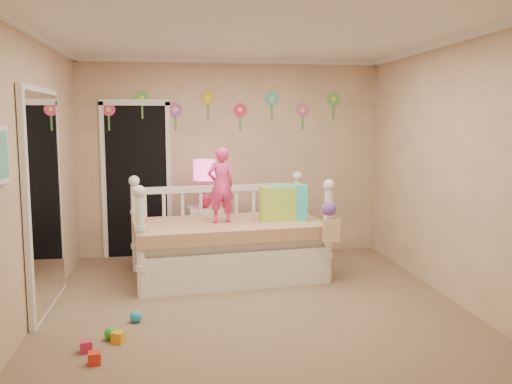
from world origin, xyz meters
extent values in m
cube|color=#7F684C|center=(0.00, 0.00, 0.00)|extent=(4.00, 4.50, 0.01)
cube|color=white|center=(0.00, 0.00, 2.60)|extent=(4.00, 4.50, 0.01)
cube|color=tan|center=(0.00, 2.25, 1.30)|extent=(4.00, 0.01, 2.60)
cube|color=tan|center=(-2.00, 0.00, 1.30)|extent=(0.01, 4.50, 2.60)
cube|color=tan|center=(2.00, 0.00, 1.30)|extent=(0.01, 4.50, 2.60)
cube|color=#2AD2BE|center=(0.56, 1.08, 0.86)|extent=(0.43, 0.21, 0.41)
cube|color=#AADB42|center=(0.43, 1.06, 0.85)|extent=(0.43, 0.18, 0.40)
imported|color=#F63889|center=(-0.24, 1.04, 1.08)|extent=(0.35, 0.27, 0.85)
cube|color=white|center=(-0.38, 1.82, 0.35)|extent=(0.47, 0.38, 0.70)
sphere|color=#E31E4F|center=(-0.38, 1.82, 0.79)|extent=(0.17, 0.17, 0.17)
cylinder|color=#E31E4F|center=(-0.38, 1.82, 0.96)|extent=(0.03, 0.03, 0.35)
cylinder|color=#FF4CA4|center=(-0.38, 1.82, 1.18)|extent=(0.28, 0.28, 0.26)
cube|color=black|center=(-1.25, 2.23, 1.03)|extent=(0.90, 0.04, 2.07)
cube|color=white|center=(-1.96, 0.30, 1.05)|extent=(0.07, 1.30, 2.10)
cube|color=white|center=(-1.97, -0.90, 1.55)|extent=(0.05, 0.34, 0.42)
camera|label=1|loc=(-0.70, -5.02, 1.79)|focal=38.24mm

